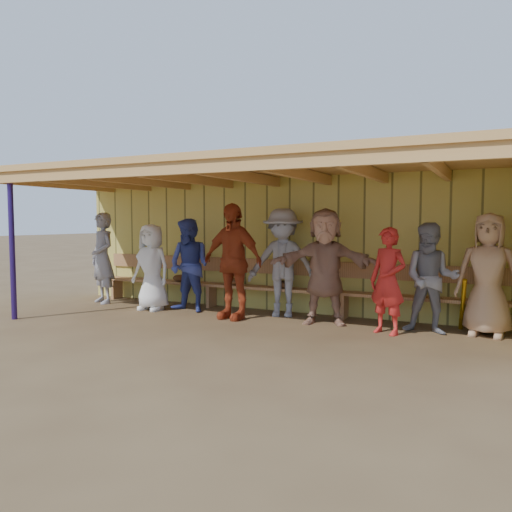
{
  "coord_description": "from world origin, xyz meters",
  "views": [
    {
      "loc": [
        3.59,
        -6.96,
        1.62
      ],
      "look_at": [
        0.0,
        0.35,
        1.05
      ],
      "focal_mm": 35.0,
      "sensor_mm": 36.0,
      "label": 1
    }
  ],
  "objects": [
    {
      "name": "player_a",
      "position": [
        -3.45,
        0.5,
        0.89
      ],
      "size": [
        0.77,
        0.64,
        1.79
      ],
      "primitive_type": "imported",
      "rotation": [
        0.0,
        0.0,
        -0.38
      ],
      "color": "gray",
      "rests_on": "ground"
    },
    {
      "name": "player_d",
      "position": [
        -0.39,
        0.24,
        0.96
      ],
      "size": [
        1.17,
        0.6,
        1.92
      ],
      "primitive_type": "imported",
      "rotation": [
        0.0,
        0.0,
        -0.12
      ],
      "color": "#AA3B1B",
      "rests_on": "ground"
    },
    {
      "name": "player_c",
      "position": [
        -1.39,
        0.48,
        0.83
      ],
      "size": [
        0.86,
        0.69,
        1.67
      ],
      "primitive_type": "imported",
      "rotation": [
        0.0,
        0.0,
        -0.08
      ],
      "color": "#374598",
      "rests_on": "ground"
    },
    {
      "name": "ground",
      "position": [
        0.0,
        0.0,
        0.0
      ],
      "size": [
        90.0,
        90.0,
        0.0
      ],
      "primitive_type": "plane",
      "color": "brown",
      "rests_on": "ground"
    },
    {
      "name": "dugout_equipment",
      "position": [
        -0.15,
        0.99,
        0.49
      ],
      "size": [
        5.8,
        0.62,
        0.8
      ],
      "color": "gold",
      "rests_on": "ground"
    },
    {
      "name": "player_f",
      "position": [
        1.13,
        0.51,
        0.91
      ],
      "size": [
        1.78,
        0.96,
        1.83
      ],
      "primitive_type": "imported",
      "rotation": [
        0.0,
        0.0,
        0.26
      ],
      "color": "tan",
      "rests_on": "ground"
    },
    {
      "name": "player_h",
      "position": [
        3.45,
        0.73,
        0.87
      ],
      "size": [
        0.89,
        0.62,
        1.74
      ],
      "primitive_type": "imported",
      "rotation": [
        0.0,
        0.0,
        -0.08
      ],
      "color": "tan",
      "rests_on": "ground"
    },
    {
      "name": "dugout_structure",
      "position": [
        0.39,
        0.69,
        1.69
      ],
      "size": [
        8.8,
        3.2,
        2.5
      ],
      "color": "#D5C85B",
      "rests_on": "ground"
    },
    {
      "name": "bench",
      "position": [
        0.0,
        1.12,
        0.53
      ],
      "size": [
        7.6,
        0.34,
        0.93
      ],
      "color": "tan",
      "rests_on": "ground"
    },
    {
      "name": "player_g",
      "position": [
        2.16,
        0.24,
        0.77
      ],
      "size": [
        0.66,
        0.55,
        1.54
      ],
      "primitive_type": "imported",
      "rotation": [
        0.0,
        0.0,
        -0.38
      ],
      "color": "red",
      "rests_on": "ground"
    },
    {
      "name": "player_b",
      "position": [
        -2.1,
        0.31,
        0.78
      ],
      "size": [
        0.78,
        0.52,
        1.57
      ],
      "primitive_type": "imported",
      "rotation": [
        0.0,
        0.0,
        -0.03
      ],
      "color": "white",
      "rests_on": "ground"
    },
    {
      "name": "player_e",
      "position": [
        0.28,
        0.81,
        0.92
      ],
      "size": [
        1.32,
        0.96,
        1.83
      ],
      "primitive_type": "imported",
      "rotation": [
        0.0,
        0.0,
        0.26
      ],
      "color": "#9D9EA5",
      "rests_on": "ground"
    },
    {
      "name": "player_extra",
      "position": [
        2.71,
        0.53,
        0.8
      ],
      "size": [
        0.79,
        0.63,
        1.6
      ],
      "primitive_type": "imported",
      "rotation": [
        0.0,
        0.0,
        0.03
      ],
      "color": "gray",
      "rests_on": "ground"
    }
  ]
}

